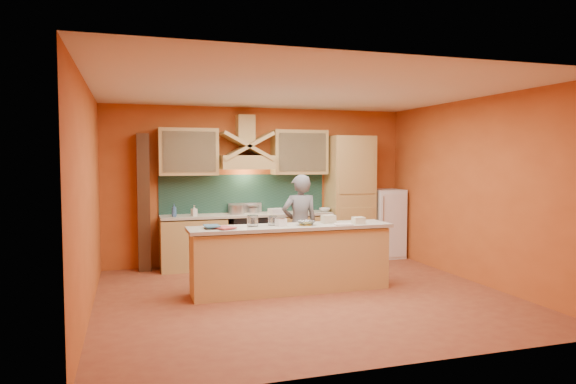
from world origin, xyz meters
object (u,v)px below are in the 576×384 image
object	(u,v)px
person	(300,225)
mixing_bowl	(306,223)
fridge	(386,223)
stove	(248,240)
kitchen_scale	(281,222)

from	to	relation	value
person	mixing_bowl	distance (m)	0.99
fridge	person	xyz separation A→B (m)	(-2.07, -0.99, 0.17)
stove	mixing_bowl	size ratio (longest dim) A/B	3.54
stove	fridge	bearing A→B (deg)	0.00
mixing_bowl	kitchen_scale	bearing A→B (deg)	-179.44
stove	kitchen_scale	bearing A→B (deg)	-88.93
mixing_bowl	fridge	bearing A→B (deg)	40.23
kitchen_scale	mixing_bowl	bearing A→B (deg)	-9.62
fridge	person	world-z (taller)	person
person	kitchen_scale	size ratio (longest dim) A/B	12.80
fridge	mixing_bowl	distance (m)	3.02
person	kitchen_scale	distance (m)	1.14
fridge	mixing_bowl	size ratio (longest dim) A/B	5.12
person	fridge	bearing A→B (deg)	-152.48
fridge	kitchen_scale	xyz separation A→B (m)	(-2.66, -1.95, 0.35)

